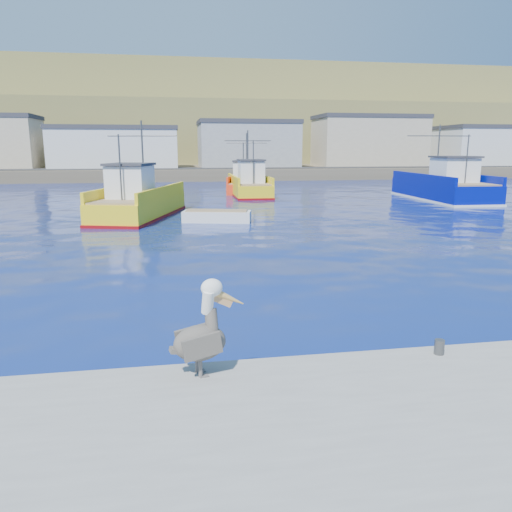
{
  "coord_description": "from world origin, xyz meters",
  "views": [
    {
      "loc": [
        -2.2,
        -12.01,
        4.55
      ],
      "look_at": [
        0.44,
        3.43,
        1.15
      ],
      "focal_mm": 35.0,
      "sensor_mm": 36.0,
      "label": 1
    }
  ],
  "objects_px": {
    "trawler_yellow_b": "(250,186)",
    "pelican": "(202,335)",
    "boat_orange": "(246,183)",
    "skiff_far": "(458,187)",
    "trawler_yellow_a": "(138,202)",
    "skiff_mid": "(217,217)",
    "trawler_blue": "(444,187)"
  },
  "relations": [
    {
      "from": "trawler_yellow_b",
      "to": "pelican",
      "type": "height_order",
      "value": "trawler_yellow_b"
    },
    {
      "from": "boat_orange",
      "to": "skiff_far",
      "type": "height_order",
      "value": "boat_orange"
    },
    {
      "from": "trawler_yellow_a",
      "to": "skiff_mid",
      "type": "xyz_separation_m",
      "value": [
        4.96,
        -3.01,
        -0.7
      ]
    },
    {
      "from": "trawler_yellow_a",
      "to": "trawler_yellow_b",
      "type": "height_order",
      "value": "trawler_yellow_a"
    },
    {
      "from": "skiff_far",
      "to": "pelican",
      "type": "height_order",
      "value": "pelican"
    },
    {
      "from": "trawler_yellow_b",
      "to": "skiff_mid",
      "type": "distance_m",
      "value": 17.66
    },
    {
      "from": "trawler_yellow_a",
      "to": "pelican",
      "type": "distance_m",
      "value": 25.62
    },
    {
      "from": "trawler_yellow_b",
      "to": "trawler_blue",
      "type": "height_order",
      "value": "trawler_blue"
    },
    {
      "from": "trawler_blue",
      "to": "skiff_mid",
      "type": "height_order",
      "value": "trawler_blue"
    },
    {
      "from": "trawler_blue",
      "to": "skiff_far",
      "type": "bearing_deg",
      "value": 52.94
    },
    {
      "from": "trawler_blue",
      "to": "skiff_mid",
      "type": "relative_size",
      "value": 2.87
    },
    {
      "from": "trawler_yellow_a",
      "to": "boat_orange",
      "type": "bearing_deg",
      "value": 60.7
    },
    {
      "from": "trawler_blue",
      "to": "skiff_far",
      "type": "height_order",
      "value": "trawler_blue"
    },
    {
      "from": "trawler_yellow_b",
      "to": "pelican",
      "type": "relative_size",
      "value": 5.43
    },
    {
      "from": "trawler_blue",
      "to": "pelican",
      "type": "xyz_separation_m",
      "value": [
        -23.6,
        -32.74,
        0.15
      ]
    },
    {
      "from": "skiff_far",
      "to": "skiff_mid",
      "type": "bearing_deg",
      "value": -144.74
    },
    {
      "from": "boat_orange",
      "to": "skiff_mid",
      "type": "distance_m",
      "value": 21.2
    },
    {
      "from": "trawler_blue",
      "to": "skiff_far",
      "type": "relative_size",
      "value": 2.88
    },
    {
      "from": "trawler_yellow_a",
      "to": "pelican",
      "type": "relative_size",
      "value": 6.2
    },
    {
      "from": "boat_orange",
      "to": "trawler_blue",
      "type": "bearing_deg",
      "value": -32.35
    },
    {
      "from": "trawler_blue",
      "to": "trawler_yellow_b",
      "type": "bearing_deg",
      "value": 157.82
    },
    {
      "from": "trawler_yellow_a",
      "to": "skiff_far",
      "type": "distance_m",
      "value": 38.15
    },
    {
      "from": "skiff_far",
      "to": "pelican",
      "type": "distance_m",
      "value": 53.15
    },
    {
      "from": "trawler_yellow_a",
      "to": "skiff_far",
      "type": "height_order",
      "value": "trawler_yellow_a"
    },
    {
      "from": "trawler_yellow_b",
      "to": "skiff_mid",
      "type": "xyz_separation_m",
      "value": [
        -4.76,
        -16.99,
        -0.66
      ]
    },
    {
      "from": "trawler_yellow_a",
      "to": "trawler_yellow_b",
      "type": "xyz_separation_m",
      "value": [
        9.72,
        13.98,
        -0.05
      ]
    },
    {
      "from": "trawler_blue",
      "to": "boat_orange",
      "type": "relative_size",
      "value": 1.49
    },
    {
      "from": "boat_orange",
      "to": "skiff_mid",
      "type": "height_order",
      "value": "boat_orange"
    },
    {
      "from": "trawler_yellow_a",
      "to": "pelican",
      "type": "xyz_separation_m",
      "value": [
        2.61,
        -25.48,
        0.26
      ]
    },
    {
      "from": "trawler_yellow_a",
      "to": "skiff_mid",
      "type": "relative_size",
      "value": 2.49
    },
    {
      "from": "boat_orange",
      "to": "pelican",
      "type": "relative_size",
      "value": 4.79
    },
    {
      "from": "trawler_yellow_b",
      "to": "trawler_blue",
      "type": "distance_m",
      "value": 17.81
    }
  ]
}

